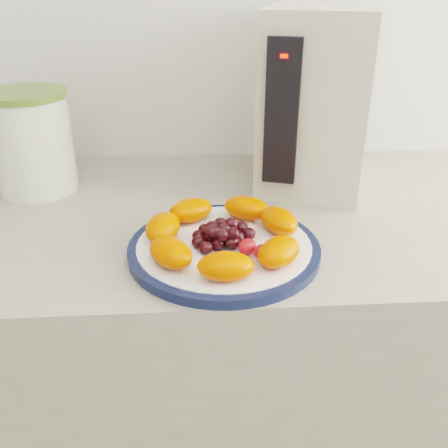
{
  "coord_description": "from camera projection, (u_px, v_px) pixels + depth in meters",
  "views": [
    {
      "loc": [
        0.06,
        0.39,
        1.28
      ],
      "look_at": [
        0.1,
        1.04,
        0.95
      ],
      "focal_mm": 40.0,
      "sensor_mm": 36.0,
      "label": 1
    }
  ],
  "objects": [
    {
      "name": "appliance_panel",
      "position": [
        282.0,
        113.0,
        0.84
      ],
      "size": [
        0.06,
        0.04,
        0.25
      ],
      "primitive_type": "cube",
      "rotation": [
        0.0,
        0.0,
        -0.31
      ],
      "color": "black",
      "rests_on": "appliance_body"
    },
    {
      "name": "plate_rim",
      "position": [
        224.0,
        249.0,
        0.76
      ],
      "size": [
        0.29,
        0.29,
        0.01
      ],
      "primitive_type": "cylinder",
      "color": "#101B3E",
      "rests_on": "counter"
    },
    {
      "name": "canister_lid",
      "position": [
        23.0,
        94.0,
        0.9
      ],
      "size": [
        0.19,
        0.19,
        0.01
      ],
      "primitive_type": "cylinder",
      "rotation": [
        0.0,
        0.0,
        -0.3
      ],
      "color": "#5A7330",
      "rests_on": "canister"
    },
    {
      "name": "canister",
      "position": [
        32.0,
        145.0,
        0.95
      ],
      "size": [
        0.19,
        0.19,
        0.18
      ],
      "primitive_type": "cylinder",
      "rotation": [
        0.0,
        0.0,
        -0.3
      ],
      "color": "#526A1B",
      "rests_on": "counter"
    },
    {
      "name": "plate_face",
      "position": [
        224.0,
        248.0,
        0.76
      ],
      "size": [
        0.26,
        0.26,
        0.02
      ],
      "primitive_type": "cylinder",
      "color": "white",
      "rests_on": "counter"
    },
    {
      "name": "cabinet_face",
      "position": [
        173.0,
        405.0,
        1.11
      ],
      "size": [
        3.48,
        0.58,
        0.84
      ],
      "primitive_type": "cube",
      "color": "#9C6D57",
      "rests_on": "floor"
    },
    {
      "name": "appliance_body",
      "position": [
        316.0,
        100.0,
        0.95
      ],
      "size": [
        0.26,
        0.31,
        0.33
      ],
      "primitive_type": "cube",
      "rotation": [
        0.0,
        0.0,
        -0.31
      ],
      "color": "beige",
      "rests_on": "counter"
    },
    {
      "name": "counter",
      "position": [
        173.0,
        395.0,
        1.1
      ],
      "size": [
        3.5,
        0.6,
        0.9
      ],
      "primitive_type": "cube",
      "color": "#A59A89",
      "rests_on": "floor"
    },
    {
      "name": "fruit_plate",
      "position": [
        224.0,
        233.0,
        0.74
      ],
      "size": [
        0.25,
        0.25,
        0.04
      ],
      "color": "#FF4300",
      "rests_on": "plate_face"
    },
    {
      "name": "appliance_led",
      "position": [
        284.0,
        56.0,
        0.79
      ],
      "size": [
        0.01,
        0.01,
        0.01
      ],
      "primitive_type": "cube",
      "rotation": [
        0.0,
        0.0,
        -0.31
      ],
      "color": "#FF0C05",
      "rests_on": "appliance_panel"
    }
  ]
}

